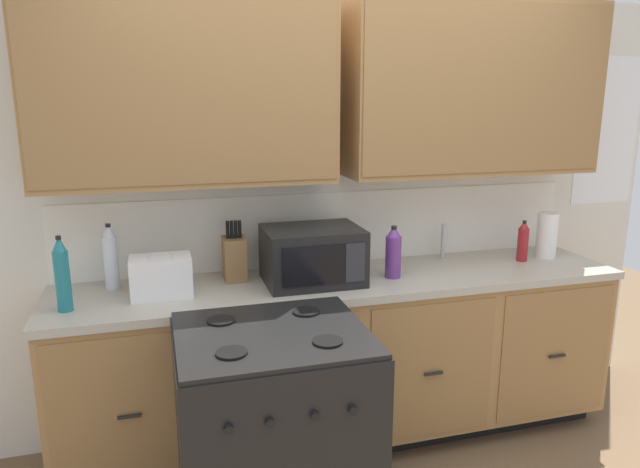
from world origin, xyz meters
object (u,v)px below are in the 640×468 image
stove_range (274,438)px  bottle_violet (393,252)px  toaster (161,276)px  bottle_teal (62,275)px  microwave (313,255)px  bottle_clear (111,257)px  bottle_red (523,241)px  paper_towel_roll (547,235)px  knife_block (234,258)px

stove_range → bottle_violet: bottle_violet is taller
toaster → bottle_violet: (1.16, -0.03, 0.04)m
bottle_violet → bottle_teal: bearing=-178.0°
microwave → bottle_clear: 0.98m
microwave → bottle_red: 1.25m
paper_towel_roll → bottle_violet: size_ratio=0.96×
bottle_red → toaster: bearing=-178.5°
knife_block → bottle_teal: 0.81m
bottle_violet → paper_towel_roll: bearing=6.5°
paper_towel_roll → bottle_violet: 1.02m
bottle_red → bottle_teal: size_ratio=0.69×
stove_range → bottle_clear: bearing=128.7°
toaster → paper_towel_roll: size_ratio=1.08×
microwave → paper_towel_roll: bearing=3.1°
bottle_red → bottle_teal: (-2.40, -0.14, 0.05)m
microwave → paper_towel_roll: size_ratio=1.85×
stove_range → microwave: microwave is taller
bottle_teal → toaster: bearing=11.8°
bottle_red → microwave: bearing=-177.9°
microwave → bottle_clear: size_ratio=1.49×
knife_block → bottle_teal: size_ratio=0.92×
bottle_clear → microwave: bearing=-10.4°
bottle_clear → bottle_violet: bottle_clear is taller
bottle_red → bottle_violet: bottle_violet is taller
paper_towel_roll → bottle_red: bearing=-169.5°
bottle_violet → microwave: bearing=174.9°
stove_range → bottle_clear: (-0.63, 0.79, 0.61)m
toaster → bottle_teal: (-0.41, -0.09, 0.07)m
toaster → bottle_violet: 1.16m
bottle_clear → bottle_teal: bearing=-124.0°
stove_range → bottle_red: 1.80m
toaster → bottle_clear: bearing=141.3°
bottle_red → bottle_clear: bearing=176.6°
microwave → bottle_red: (1.25, 0.04, -0.03)m
stove_range → paper_towel_roll: size_ratio=3.65×
knife_block → bottle_violet: 0.81m
stove_range → microwave: 0.91m
bottle_violet → stove_range: bearing=-142.6°
stove_range → bottle_violet: (0.75, 0.58, 0.58)m
microwave → knife_block: 0.40m
toaster → paper_towel_roll: bearing=2.2°
stove_range → knife_block: 0.95m
paper_towel_roll → bottle_teal: size_ratio=0.77×
stove_range → bottle_red: size_ratio=4.06×
microwave → toaster: microwave is taller
bottle_clear → bottle_violet: (1.39, -0.22, -0.02)m
toaster → bottle_clear: size_ratio=0.87×
toaster → bottle_red: 1.99m
knife_block → bottle_clear: 0.60m
knife_block → bottle_red: (1.62, -0.10, -0.00)m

